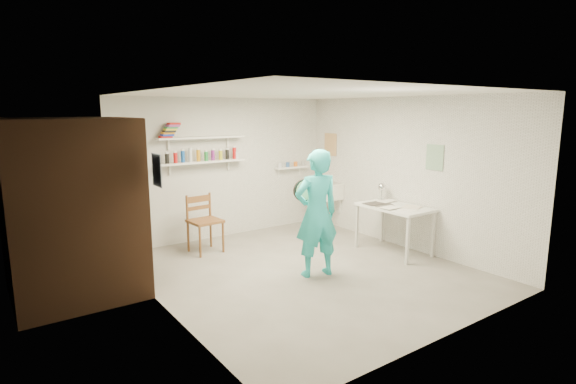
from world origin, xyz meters
TOP-DOWN VIEW (x-y plane):
  - floor at (0.00, 0.00)m, footprint 4.00×4.50m
  - ceiling at (0.00, 0.00)m, footprint 4.00×4.50m
  - wall_back at (0.00, 2.26)m, footprint 4.00×0.02m
  - wall_front at (0.00, -2.26)m, footprint 4.00×0.02m
  - wall_left at (-2.01, 0.00)m, footprint 0.02×4.50m
  - wall_right at (2.01, 0.00)m, footprint 0.02×4.50m
  - doorway_recess at (-1.99, 1.05)m, footprint 0.02×0.90m
  - corridor_box at (-2.70, 1.05)m, footprint 1.40×1.50m
  - door_lintel at (-1.97, 1.05)m, footprint 0.06×1.05m
  - door_jamb_near at (-1.97, 0.55)m, footprint 0.06×0.10m
  - door_jamb_far at (-1.97, 1.55)m, footprint 0.06×0.10m
  - shelf_lower at (-0.50, 2.13)m, footprint 1.50×0.22m
  - shelf_upper at (-0.50, 2.13)m, footprint 1.50×0.22m
  - ledge_shelf at (1.35, 2.17)m, footprint 0.70×0.14m
  - poster_left at (-1.99, 0.05)m, footprint 0.01×0.28m
  - poster_right_a at (1.99, 1.80)m, footprint 0.01×0.34m
  - poster_right_b at (1.99, -0.55)m, footprint 0.01×0.30m
  - belfast_sink at (1.75, 1.70)m, footprint 0.48×0.60m
  - man at (0.03, -0.20)m, footprint 0.69×0.52m
  - wall_clock at (-0.01, 0.01)m, footprint 0.31×0.10m
  - wooden_chair at (-0.74, 1.58)m, footprint 0.49×0.47m
  - work_table at (1.64, -0.13)m, footprint 0.66×1.11m
  - desk_lamp at (1.82, 0.31)m, footprint 0.14×0.14m
  - spray_cans at (-0.50, 2.13)m, footprint 1.32×0.06m
  - book_stack at (-1.03, 2.13)m, footprint 0.32×0.14m
  - ledge_pots at (1.35, 2.17)m, footprint 0.48×0.07m
  - papers at (1.64, -0.13)m, footprint 0.30×0.22m

SIDE VIEW (x-z plane):
  - floor at x=0.00m, z-range -0.02..0.00m
  - work_table at x=1.64m, z-range 0.00..0.74m
  - wooden_chair at x=-0.74m, z-range 0.00..0.99m
  - belfast_sink at x=1.75m, z-range 0.55..0.85m
  - papers at x=1.64m, z-range 0.74..0.76m
  - man at x=0.03m, z-range 0.00..1.70m
  - desk_lamp at x=1.82m, z-range 0.89..1.03m
  - doorway_recess at x=-1.99m, z-range 0.00..2.00m
  - door_jamb_near at x=-1.97m, z-range 0.00..2.00m
  - door_jamb_far at x=-1.97m, z-range 0.00..2.00m
  - corridor_box at x=-2.70m, z-range 0.00..2.10m
  - ledge_shelf at x=1.35m, z-range 1.11..1.14m
  - wall_clock at x=-0.01m, z-range 0.98..1.28m
  - ledge_pots at x=1.35m, z-range 1.14..1.22m
  - wall_back at x=0.00m, z-range 0.00..2.40m
  - wall_front at x=0.00m, z-range 0.00..2.40m
  - wall_left at x=-2.01m, z-range 0.00..2.40m
  - wall_right at x=2.01m, z-range 0.00..2.40m
  - shelf_lower at x=-0.50m, z-range 1.34..1.36m
  - spray_cans at x=-0.50m, z-range 1.36..1.53m
  - poster_right_b at x=1.99m, z-range 1.31..1.69m
  - poster_left at x=-1.99m, z-range 1.37..1.73m
  - poster_right_a at x=1.99m, z-range 1.34..1.76m
  - shelf_upper at x=-0.50m, z-range 1.74..1.76m
  - book_stack at x=-1.03m, z-range 1.77..1.99m
  - door_lintel at x=-1.97m, z-range 2.00..2.10m
  - ceiling at x=0.00m, z-range 2.40..2.42m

